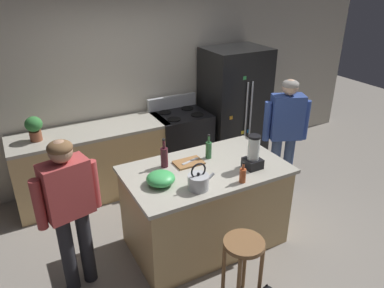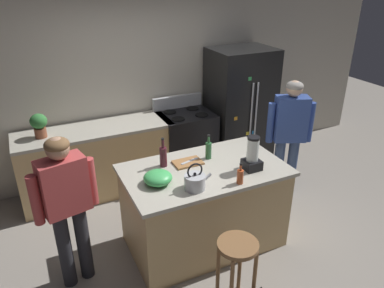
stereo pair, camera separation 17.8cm
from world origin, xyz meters
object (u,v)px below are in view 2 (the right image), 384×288
Objects in this scene: bar_stool at (237,257)px; bottle_cooking_sauce at (240,176)px; refrigerator at (240,108)px; person_by_sink_right at (289,129)px; bottle_olive_oil at (208,150)px; stove_range at (186,143)px; bottle_wine at (163,156)px; chef_knife at (190,161)px; cutting_board at (188,163)px; kitchen_island at (204,206)px; blender_appliance at (252,156)px; tea_kettle at (195,181)px; mixing_bowl at (158,178)px; person_by_island_left at (66,200)px; potted_plant at (39,124)px.

bottle_cooking_sauce is at bearing 57.86° from bar_stool.
refrigerator is 1.12× the size of person_by_sink_right.
bar_stool is at bearing -104.21° from bottle_olive_oil.
stove_range reaches higher than bar_stool.
bottle_wine is 1.44× the size of chef_knife.
stove_range is 2.48m from bar_stool.
bottle_olive_oil reaches higher than bar_stool.
kitchen_island is at bearing -57.92° from cutting_board.
blender_appliance is at bearing 35.98° from bottle_cooking_sauce.
bottle_olive_oil is 0.24m from chef_knife.
tea_kettle is (0.10, -0.53, -0.04)m from bottle_wine.
bottle_cooking_sauce reaches higher than mixing_bowl.
bar_stool is at bearing -104.20° from stove_range.
bar_stool is at bearing -91.04° from cutting_board.
person_by_island_left reaches higher than bottle_wine.
chef_knife is (0.45, 0.24, -0.04)m from mixing_bowl.
bottle_wine reaches higher than bottle_cooking_sauce.
tea_kettle is (-1.67, -0.71, 0.06)m from person_by_sink_right.
person_by_sink_right is (0.05, -1.09, 0.07)m from refrigerator.
bottle_olive_oil is 1.00× the size of tea_kettle.
tea_kettle reaches higher than stove_range.
refrigerator reaches higher than bottle_olive_oil.
chef_knife is at bearing 70.61° from tea_kettle.
bar_stool is (-1.55, -1.28, -0.43)m from person_by_sink_right.
person_by_sink_right reaches higher than person_by_island_left.
bottle_olive_oil is at bearing 5.89° from person_by_island_left.
stove_range is at bearing 38.90° from person_by_island_left.
person_by_island_left is 1.29m from chef_knife.
bottle_cooking_sauce is 0.44m from tea_kettle.
potted_plant reaches higher than stove_range.
person_by_island_left is at bearing 173.42° from mixing_bowl.
stove_range is at bearing 178.41° from refrigerator.
refrigerator is 2.47m from mixing_bowl.
bottle_cooking_sauce is (-1.25, -0.81, 0.06)m from person_by_sink_right.
bar_stool is at bearing -78.26° from bottle_wine.
cutting_board is (0.43, 0.24, -0.05)m from mixing_bowl.
person_by_sink_right is at bearing 22.89° from tea_kettle.
bottle_cooking_sauce is 0.83m from bottle_wine.
kitchen_island is at bearing -132.38° from refrigerator.
person_by_island_left is at bearing 164.38° from bottle_cooking_sauce.
stove_range is 4.07× the size of tea_kettle.
potted_plant reaches higher than bottle_olive_oil.
bottle_cooking_sauce is at bearing -80.45° from chef_knife.
bottle_olive_oil is at bearing -11.56° from chef_knife.
bottle_wine reaches higher than cutting_board.
potted_plant is (-2.81, 0.05, 0.22)m from refrigerator.
bottle_wine is at bearing -143.77° from refrigerator.
potted_plant reaches higher than mixing_bowl.
person_by_sink_right is at bearing 13.59° from mixing_bowl.
cutting_board is (-1.48, -1.33, 0.06)m from refrigerator.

